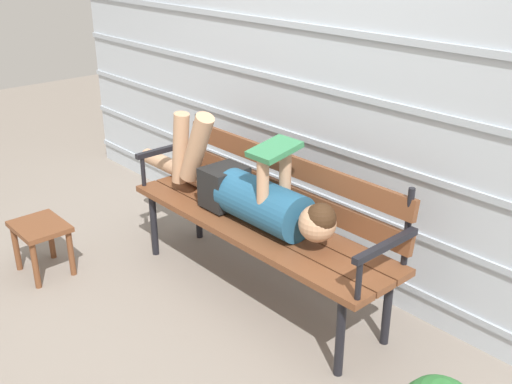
% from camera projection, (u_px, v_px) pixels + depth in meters
% --- Properties ---
extents(ground_plane, '(12.00, 12.00, 0.00)m').
position_uv_depth(ground_plane, '(242.00, 300.00, 3.43)').
color(ground_plane, gray).
extents(house_siding, '(5.29, 0.08, 2.59)m').
position_uv_depth(house_siding, '(326.00, 59.00, 3.30)').
color(house_siding, '#B2BCC6').
rests_on(house_siding, ground).
extents(park_bench, '(1.78, 0.48, 0.86)m').
position_uv_depth(park_bench, '(265.00, 212.00, 3.34)').
color(park_bench, brown).
rests_on(park_bench, ground).
extents(reclining_person, '(1.75, 0.26, 0.56)m').
position_uv_depth(reclining_person, '(246.00, 191.00, 3.31)').
color(reclining_person, '#23567A').
extents(footstool, '(0.35, 0.28, 0.33)m').
position_uv_depth(footstool, '(41.00, 235.00, 3.61)').
color(footstool, brown).
rests_on(footstool, ground).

